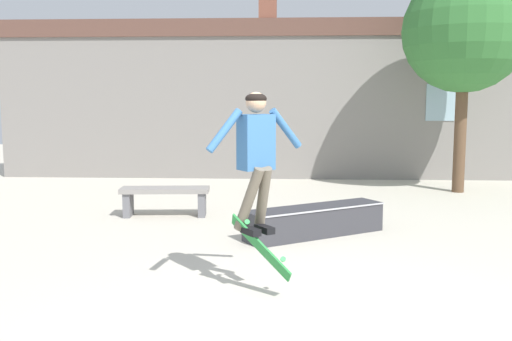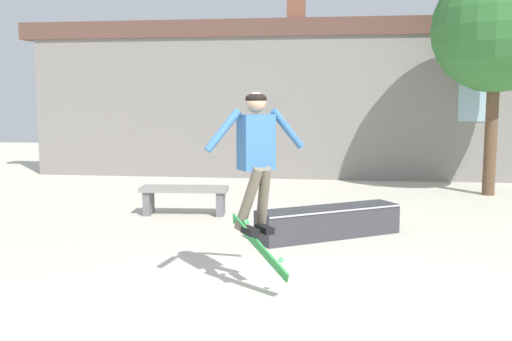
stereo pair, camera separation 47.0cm
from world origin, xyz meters
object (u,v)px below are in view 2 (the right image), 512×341
(tree_right, at_px, (496,29))
(park_bench, at_px, (184,195))
(skate_ledge, at_px, (329,222))
(skater, at_px, (256,149))
(skateboard_flipping, at_px, (260,247))

(tree_right, relative_size, park_bench, 3.08)
(tree_right, height_order, park_bench, tree_right)
(tree_right, bearing_deg, park_bench, -153.79)
(skate_ledge, relative_size, skater, 1.46)
(tree_right, relative_size, skate_ledge, 2.23)
(park_bench, relative_size, skateboard_flipping, 2.30)
(tree_right, xyz_separation_m, skate_ledge, (-3.32, -4.17, -3.20))
(park_bench, xyz_separation_m, skate_ledge, (2.51, -1.30, -0.13))
(tree_right, height_order, skateboard_flipping, tree_right)
(skater, distance_m, skateboard_flipping, 1.01)
(park_bench, bearing_deg, skateboard_flipping, -69.38)
(skateboard_flipping, bearing_deg, park_bench, 144.14)
(park_bench, height_order, skateboard_flipping, skateboard_flipping)
(park_bench, distance_m, skate_ledge, 2.83)
(tree_right, height_order, skater, tree_right)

